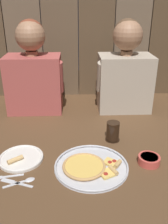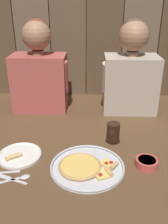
# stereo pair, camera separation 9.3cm
# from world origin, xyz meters

# --- Properties ---
(ground_plane) EXTENTS (3.20, 3.20, 0.00)m
(ground_plane) POSITION_xyz_m (0.00, 0.00, 0.00)
(ground_plane) COLOR brown
(pizza_tray) EXTENTS (0.35, 0.35, 0.03)m
(pizza_tray) POSITION_xyz_m (0.03, -0.14, 0.01)
(pizza_tray) COLOR silver
(pizza_tray) RESTS_ON ground
(dinner_plate) EXTENTS (0.22, 0.22, 0.03)m
(dinner_plate) POSITION_xyz_m (-0.31, -0.06, 0.01)
(dinner_plate) COLOR white
(dinner_plate) RESTS_ON ground
(drinking_glass) EXTENTS (0.08, 0.08, 0.11)m
(drinking_glass) POSITION_xyz_m (0.17, 0.11, 0.05)
(drinking_glass) COLOR black
(drinking_glass) RESTS_ON ground
(dipping_bowl) EXTENTS (0.11, 0.11, 0.04)m
(dipping_bowl) POSITION_xyz_m (0.32, -0.12, 0.02)
(dipping_bowl) COLOR #CC4C42
(dipping_bowl) RESTS_ON ground
(table_fork) EXTENTS (0.13, 0.04, 0.01)m
(table_fork) POSITION_xyz_m (-0.35, -0.19, 0.00)
(table_fork) COLOR silver
(table_fork) RESTS_ON ground
(table_knife) EXTENTS (0.15, 0.07, 0.01)m
(table_knife) POSITION_xyz_m (-0.30, -0.23, 0.00)
(table_knife) COLOR silver
(table_knife) RESTS_ON ground
(table_spoon) EXTENTS (0.14, 0.08, 0.01)m
(table_spoon) POSITION_xyz_m (-0.26, -0.22, 0.00)
(table_spoon) COLOR silver
(table_spoon) RESTS_ON ground
(diner_left) EXTENTS (0.40, 0.22, 0.62)m
(diner_left) POSITION_xyz_m (-0.31, 0.55, 0.28)
(diner_left) COLOR #AD4C47
(diner_left) RESTS_ON ground
(diner_right) EXTENTS (0.40, 0.24, 0.62)m
(diner_right) POSITION_xyz_m (0.31, 0.55, 0.28)
(diner_right) COLOR #B2A38E
(diner_right) RESTS_ON ground
(wooden_backdrop_wall) EXTENTS (2.19, 0.03, 1.18)m
(wooden_backdrop_wall) POSITION_xyz_m (-0.00, 0.86, 0.59)
(wooden_backdrop_wall) COLOR brown
(wooden_backdrop_wall) RESTS_ON ground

